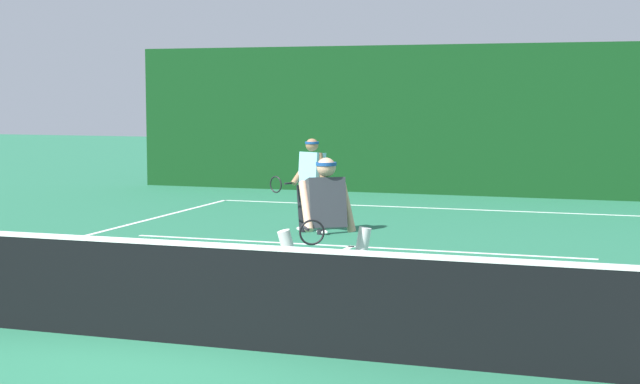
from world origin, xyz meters
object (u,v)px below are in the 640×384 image
at_px(player_far, 311,181).
at_px(tennis_ball_extra, 421,312).
at_px(player_near, 326,221).
at_px(tennis_ball, 163,280).

relative_size(player_far, tennis_ball_extra, 25.09).
distance_m(player_near, tennis_ball_extra, 1.61).
bearing_deg(player_near, player_far, -99.75).
height_order(player_far, tennis_ball, player_far).
distance_m(player_near, tennis_ball, 2.51).
height_order(player_near, tennis_ball_extra, player_near).
bearing_deg(player_near, tennis_ball_extra, 129.64).
height_order(player_near, tennis_ball, player_near).
xyz_separation_m(player_near, player_far, (-1.94, 5.09, -0.02)).
distance_m(player_near, player_far, 5.45).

